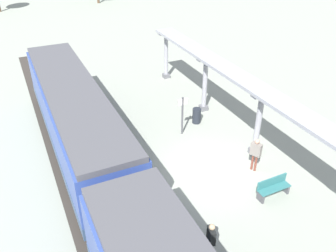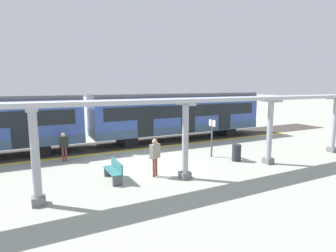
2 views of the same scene
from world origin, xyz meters
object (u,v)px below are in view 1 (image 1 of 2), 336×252
canopy_pillar_fourth (205,84)px  passenger_by_the_benches (256,151)px  canopy_pillar_fifth (166,55)px  passenger_waiting_near_edge (211,237)px  canopy_pillar_third (258,124)px  trash_bin (197,116)px  train_far_carriage (76,118)px  platform_info_sign (182,112)px  bench_mid_platform (273,187)px

canopy_pillar_fourth → passenger_by_the_benches: (-0.83, -6.10, -0.62)m
canopy_pillar_fifth → passenger_waiting_near_edge: canopy_pillar_fifth is taller
canopy_pillar_fourth → canopy_pillar_fifth: bearing=90.0°
canopy_pillar_third → passenger_by_the_benches: 1.49m
passenger_waiting_near_edge → passenger_by_the_benches: (4.37, 3.34, 0.10)m
trash_bin → train_far_carriage: bearing=178.4°
train_far_carriage → platform_info_sign: bearing=-9.4°
canopy_pillar_third → canopy_pillar_fourth: (0.00, 5.04, 0.00)m
trash_bin → passenger_by_the_benches: 4.99m
train_far_carriage → passenger_waiting_near_edge: bearing=-73.1°
platform_info_sign → canopy_pillar_fourth: bearing=37.5°
platform_info_sign → passenger_waiting_near_edge: 8.09m
canopy_pillar_fifth → trash_bin: (-1.13, -6.57, -1.25)m
train_far_carriage → canopy_pillar_fourth: bearing=7.0°
train_far_carriage → passenger_by_the_benches: 8.67m
canopy_pillar_fifth → passenger_waiting_near_edge: 15.76m
canopy_pillar_fifth → trash_bin: 6.78m
train_far_carriage → canopy_pillar_third: (7.78, -4.07, -0.14)m
canopy_pillar_third → platform_info_sign: canopy_pillar_third is taller
canopy_pillar_third → passenger_by_the_benches: canopy_pillar_third is taller
platform_info_sign → passenger_by_the_benches: (1.58, -4.24, -0.26)m
canopy_pillar_fourth → bench_mid_platform: bearing=-98.5°
bench_mid_platform → trash_bin: (0.05, 6.70, 0.00)m
trash_bin → passenger_waiting_near_edge: bearing=-116.2°
canopy_pillar_fourth → passenger_waiting_near_edge: 10.80m
canopy_pillar_fourth → trash_bin: size_ratio=3.73×
train_far_carriage → canopy_pillar_fourth: (7.78, 0.96, -0.14)m
bench_mid_platform → canopy_pillar_third: bearing=67.4°
bench_mid_platform → platform_info_sign: bearing=101.7°
canopy_pillar_third → trash_bin: 4.23m
trash_bin → passenger_waiting_near_edge: passenger_waiting_near_edge is taller
platform_info_sign → passenger_waiting_near_edge: (-2.78, -7.59, -0.35)m
canopy_pillar_third → canopy_pillar_fourth: bearing=90.0°
bench_mid_platform → passenger_by_the_benches: size_ratio=0.88×
canopy_pillar_fourth → bench_mid_platform: (-1.18, -7.86, -1.25)m
trash_bin → passenger_by_the_benches: size_ratio=0.52×
train_far_carriage → canopy_pillar_fourth: 7.84m
canopy_pillar_third → trash_bin: size_ratio=3.73×
train_far_carriage → passenger_waiting_near_edge: 8.90m
bench_mid_platform → passenger_waiting_near_edge: 4.36m
canopy_pillar_fourth → platform_info_sign: bearing=-142.5°
canopy_pillar_fifth → bench_mid_platform: (-1.18, -13.27, -1.25)m
bench_mid_platform → passenger_by_the_benches: bearing=79.0°
canopy_pillar_fifth → passenger_by_the_benches: (-0.83, -11.52, -0.62)m
canopy_pillar_fifth → passenger_by_the_benches: canopy_pillar_fifth is taller
trash_bin → passenger_by_the_benches: bearing=-86.6°
trash_bin → passenger_waiting_near_edge: 9.25m
canopy_pillar_fourth → trash_bin: canopy_pillar_fourth is taller
trash_bin → platform_info_sign: bearing=-151.4°
canopy_pillar_fifth → passenger_by_the_benches: 11.56m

